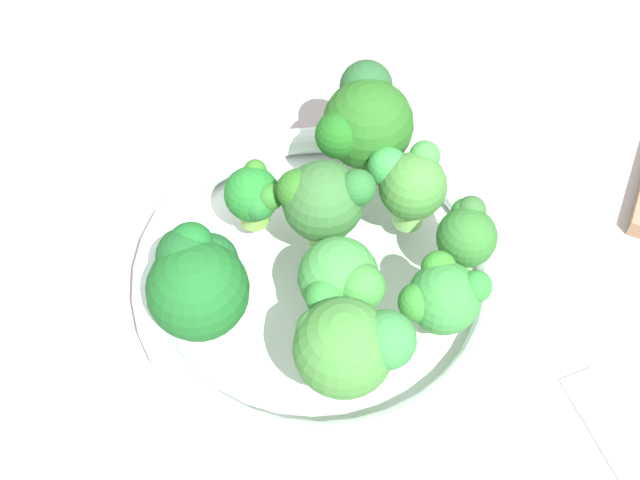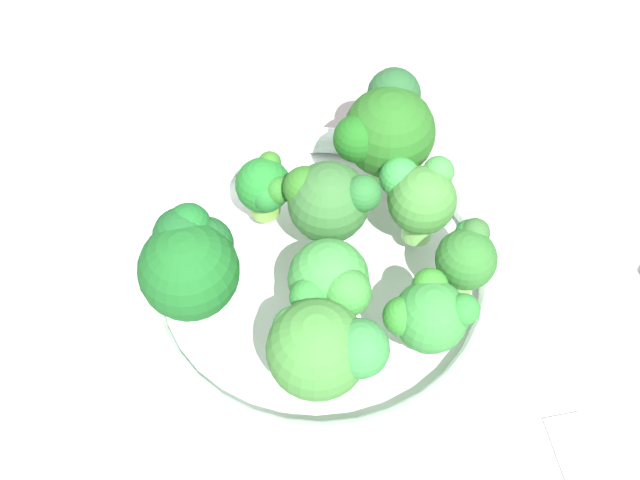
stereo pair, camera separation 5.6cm
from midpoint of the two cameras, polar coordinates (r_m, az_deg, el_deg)
ground_plane at (r=63.68cm, az=5.36°, el=-2.58°), size 130.00×130.00×2.50cm
bowl at (r=59.60cm, az=2.66°, el=-2.81°), size 27.07×27.07×3.80cm
broccoli_floret_0 at (r=59.32cm, az=7.37°, el=7.57°), size 8.34×6.65×8.27cm
broccoli_floret_1 at (r=53.00cm, az=-6.13°, el=-1.66°), size 7.19×6.63×7.60cm
broccoli_floret_2 at (r=56.99cm, az=9.74°, el=2.79°), size 5.32×5.87×6.54cm
broccoli_floret_3 at (r=49.73cm, az=3.34°, el=-7.89°), size 6.27×7.30×7.63cm
broccoli_floret_4 at (r=55.50cm, az=3.45°, el=2.50°), size 5.66×6.63×7.33cm
broccoli_floret_5 at (r=55.48cm, az=13.16°, el=-1.19°), size 4.34×4.13×5.81cm
broccoli_floret_6 at (r=58.01cm, az=-1.11°, el=3.49°), size 4.16×4.56×5.11cm
broccoli_floret_7 at (r=52.62cm, az=3.71°, el=-3.26°), size 6.11×6.04×6.52cm
broccoli_floret_8 at (r=53.05cm, az=10.64°, el=-5.37°), size 5.03×5.46×5.63cm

